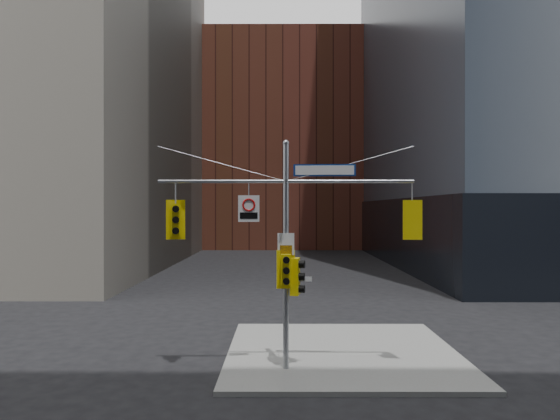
{
  "coord_description": "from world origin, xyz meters",
  "views": [
    {
      "loc": [
        -0.13,
        -13.58,
        5.15
      ],
      "look_at": [
        -0.18,
        2.0,
        5.1
      ],
      "focal_mm": 32.0,
      "sensor_mm": 36.0,
      "label": 1
    }
  ],
  "objects_px": {
    "traffic_light_east_arm": "(412,220)",
    "regulatory_sign_arm": "(249,208)",
    "traffic_light_west_arm": "(176,220)",
    "traffic_light_pole_front": "(286,270)",
    "traffic_light_pole_side": "(296,277)",
    "street_sign_blade": "(325,170)",
    "signal_assembly": "(286,232)"
  },
  "relations": [
    {
      "from": "traffic_light_west_arm",
      "to": "traffic_light_east_arm",
      "type": "xyz_separation_m",
      "value": [
        7.4,
        -0.01,
        0.0
      ]
    },
    {
      "from": "signal_assembly",
      "to": "street_sign_blade",
      "type": "bearing_deg",
      "value": 0.16
    },
    {
      "from": "traffic_light_west_arm",
      "to": "traffic_light_pole_front",
      "type": "xyz_separation_m",
      "value": [
        3.45,
        -0.28,
        -1.54
      ]
    },
    {
      "from": "street_sign_blade",
      "to": "regulatory_sign_arm",
      "type": "bearing_deg",
      "value": -176.5
    },
    {
      "from": "signal_assembly",
      "to": "regulatory_sign_arm",
      "type": "xyz_separation_m",
      "value": [
        -1.16,
        -0.02,
        0.76
      ]
    },
    {
      "from": "traffic_light_east_arm",
      "to": "regulatory_sign_arm",
      "type": "xyz_separation_m",
      "value": [
        -5.1,
        -0.02,
        0.38
      ]
    },
    {
      "from": "signal_assembly",
      "to": "traffic_light_pole_side",
      "type": "distance_m",
      "value": 1.43
    },
    {
      "from": "traffic_light_pole_front",
      "to": "street_sign_blade",
      "type": "bearing_deg",
      "value": 10.33
    },
    {
      "from": "traffic_light_pole_front",
      "to": "street_sign_blade",
      "type": "xyz_separation_m",
      "value": [
        1.21,
        0.27,
        3.09
      ]
    },
    {
      "from": "traffic_light_pole_side",
      "to": "regulatory_sign_arm",
      "type": "distance_m",
      "value": 2.62
    },
    {
      "from": "traffic_light_west_arm",
      "to": "regulatory_sign_arm",
      "type": "xyz_separation_m",
      "value": [
        2.29,
        -0.03,
        0.38
      ]
    },
    {
      "from": "traffic_light_west_arm",
      "to": "traffic_light_pole_side",
      "type": "height_order",
      "value": "traffic_light_west_arm"
    },
    {
      "from": "signal_assembly",
      "to": "traffic_light_east_arm",
      "type": "relative_size",
      "value": 6.52
    },
    {
      "from": "traffic_light_pole_side",
      "to": "street_sign_blade",
      "type": "bearing_deg",
      "value": -77.83
    },
    {
      "from": "signal_assembly",
      "to": "traffic_light_east_arm",
      "type": "xyz_separation_m",
      "value": [
        3.94,
        0.0,
        0.38
      ]
    },
    {
      "from": "traffic_light_east_arm",
      "to": "traffic_light_pole_front",
      "type": "xyz_separation_m",
      "value": [
        -3.94,
        -0.27,
        -1.54
      ]
    },
    {
      "from": "traffic_light_pole_side",
      "to": "street_sign_blade",
      "type": "xyz_separation_m",
      "value": [
        0.88,
        0.01,
        3.33
      ]
    },
    {
      "from": "traffic_light_west_arm",
      "to": "traffic_light_pole_front",
      "type": "distance_m",
      "value": 3.79
    },
    {
      "from": "street_sign_blade",
      "to": "signal_assembly",
      "type": "bearing_deg",
      "value": -176.91
    },
    {
      "from": "signal_assembly",
      "to": "regulatory_sign_arm",
      "type": "height_order",
      "value": "signal_assembly"
    },
    {
      "from": "traffic_light_east_arm",
      "to": "traffic_light_pole_side",
      "type": "xyz_separation_m",
      "value": [
        -3.62,
        -0.0,
        -1.78
      ]
    },
    {
      "from": "street_sign_blade",
      "to": "traffic_light_east_arm",
      "type": "bearing_deg",
      "value": 2.88
    },
    {
      "from": "traffic_light_west_arm",
      "to": "traffic_light_pole_front",
      "type": "height_order",
      "value": "traffic_light_west_arm"
    },
    {
      "from": "signal_assembly",
      "to": "street_sign_blade",
      "type": "distance_m",
      "value": 2.28
    },
    {
      "from": "traffic_light_west_arm",
      "to": "street_sign_blade",
      "type": "bearing_deg",
      "value": -12.59
    },
    {
      "from": "traffic_light_west_arm",
      "to": "regulatory_sign_arm",
      "type": "distance_m",
      "value": 2.32
    },
    {
      "from": "street_sign_blade",
      "to": "traffic_light_west_arm",
      "type": "bearing_deg",
      "value": -177.19
    },
    {
      "from": "traffic_light_east_arm",
      "to": "regulatory_sign_arm",
      "type": "relative_size",
      "value": 1.48
    },
    {
      "from": "traffic_light_west_arm",
      "to": "traffic_light_pole_front",
      "type": "relative_size",
      "value": 1.05
    },
    {
      "from": "traffic_light_west_arm",
      "to": "street_sign_blade",
      "type": "relative_size",
      "value": 0.65
    },
    {
      "from": "signal_assembly",
      "to": "traffic_light_pole_side",
      "type": "relative_size",
      "value": 6.89
    },
    {
      "from": "traffic_light_west_arm",
      "to": "traffic_light_pole_side",
      "type": "xyz_separation_m",
      "value": [
        3.78,
        -0.02,
        -1.78
      ]
    }
  ]
}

